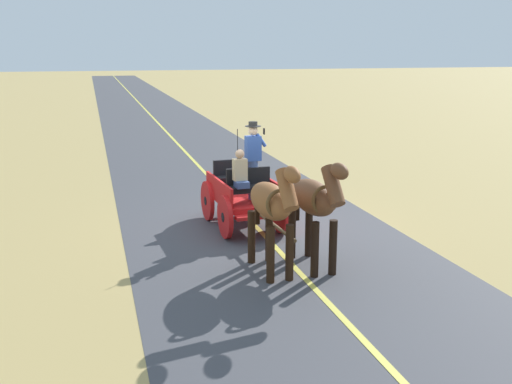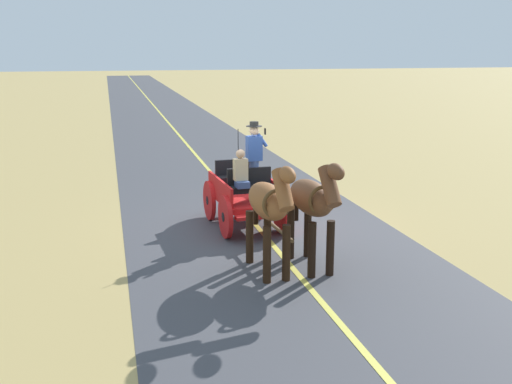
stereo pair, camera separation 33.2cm
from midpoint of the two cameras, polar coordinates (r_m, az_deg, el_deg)
ground_plane at (r=14.32m, az=0.70°, el=-3.22°), size 200.00×200.00×0.00m
road_surface at (r=14.32m, az=0.70°, el=-3.20°), size 6.17×160.00×0.01m
road_centre_stripe at (r=14.32m, az=0.70°, el=-3.18°), size 0.12×160.00×0.00m
horse_drawn_carriage at (r=14.05m, az=-0.37°, el=-0.10°), size 1.56×4.52×2.50m
horse_near_side at (r=11.32m, az=6.22°, el=-0.87°), size 0.66×2.13×2.21m
horse_off_side at (r=11.01m, az=2.13°, el=-1.21°), size 0.65×2.13×2.21m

